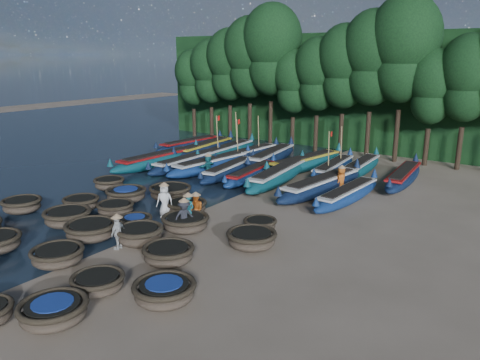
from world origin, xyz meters
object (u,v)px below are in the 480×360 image
Objects in this scene: fisherman_3 at (184,216)px; long_boat_5 at (251,174)px; long_boat_4 at (230,170)px; long_boat_6 at (278,175)px; coracle_11 at (67,217)px; fisherman_5 at (208,166)px; coracle_9 at (164,291)px; fisherman_1 at (189,209)px; fisherman_0 at (165,200)px; coracle_15 at (81,203)px; long_boat_8 at (348,194)px; long_boat_11 at (227,151)px; long_boat_14 at (306,163)px; coracle_23 at (186,206)px; long_boat_16 at (360,168)px; fisherman_2 at (196,208)px; long_boat_13 at (271,157)px; coracle_17 at (135,222)px; coracle_4 at (53,311)px; coracle_21 at (126,194)px; long_boat_7 at (322,185)px; coracle_7 at (57,255)px; fisherman_6 at (341,179)px; long_boat_15 at (333,168)px; long_boat_3 at (211,165)px; coracle_18 at (185,222)px; long_boat_1 at (158,160)px; coracle_13 at (140,234)px; coracle_20 at (109,183)px; coracle_12 at (91,230)px; fisherman_4 at (118,231)px; coracle_14 at (168,254)px; long_boat_12 at (248,154)px; coracle_19 at (252,239)px; long_boat_10 at (205,148)px; long_boat_2 at (187,162)px; coracle_24 at (260,224)px; long_boat_9 at (190,145)px; long_boat_17 at (403,177)px.

long_boat_5 is at bearing 39.20° from fisherman_3.
long_boat_6 is (3.67, 0.31, 0.08)m from long_boat_4.
coracle_11 is 11.16m from fisherman_5.
coracle_9 is 7.17m from fisherman_1.
fisherman_0 is (2.94, 3.76, 0.45)m from coracle_11.
fisherman_3 is (5.37, 2.56, 0.40)m from coracle_11.
long_boat_4 is at bearing 78.01° from coracle_15.
long_boat_6 is 1.15× the size of long_boat_8.
long_boat_11 reaches higher than long_boat_14.
coracle_23 is at bearing 63.37° from fisherman_3.
long_boat_16 is 14.46m from fisherman_2.
coracle_17 is at bearing -91.31° from long_boat_13.
long_boat_14 is at bearing -16.60° from long_boat_13.
long_boat_16 is (0.78, 23.49, 0.10)m from coracle_4.
coracle_21 is 8.07m from long_boat_4.
long_boat_7 is 4.76× the size of fisherman_3.
coracle_7 is at bearing -175.43° from fisherman_3.
long_boat_8 is at bearing -12.61° from long_boat_4.
long_boat_11 is 4.52× the size of fisherman_6.
coracle_7 is 15.25m from long_boat_5.
fisherman_0 is (-6.15, 6.38, 0.49)m from coracle_9.
long_boat_3 is at bearing -155.22° from long_boat_15.
long_boat_6 is at bearing 51.91° from fisherman_0.
long_boat_1 reaches higher than coracle_18.
coracle_13 is 3.77m from fisherman_0.
coracle_20 is at bearing 137.53° from fisherman_0.
fisherman_4 is (1.81, 0.03, 0.36)m from coracle_12.
long_boat_12 is at bearing 114.62° from coracle_14.
fisherman_0 reaches higher than long_boat_13.
coracle_15 is at bearing -117.25° from long_boat_5.
fisherman_2 is 1.05× the size of fisherman_4.
long_boat_14 is at bearing 140.81° from fisherman_5.
coracle_4 is at bearing -83.55° from long_boat_13.
long_boat_1 is 11.11m from fisherman_0.
coracle_4 is 5.88m from fisherman_4.
coracle_19 is 0.25× the size of long_boat_1.
fisherman_1 is (-4.75, -8.16, 0.43)m from long_boat_8.
long_boat_4 is at bearing 130.99° from coracle_19.
coracle_11 is 17.58m from long_boat_10.
coracle_15 is 13.76m from long_boat_7.
long_boat_2 is at bearing -138.05° from long_boat_14.
fisherman_2 is (2.42, -8.49, 0.36)m from long_boat_5.
long_boat_7 is at bearing 92.31° from coracle_24.
fisherman_5 reaches higher than long_boat_9.
long_boat_3 is 0.95× the size of long_boat_7.
fisherman_5 is (0.47, 6.85, 0.39)m from coracle_21.
fisherman_1 is (2.07, -0.50, 0.01)m from fisherman_0.
long_boat_17 is at bearing 56.91° from coracle_11.
fisherman_0 is at bearing 163.99° from fisherman_1.
long_boat_16 is at bearing 108.92° from long_boat_8.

